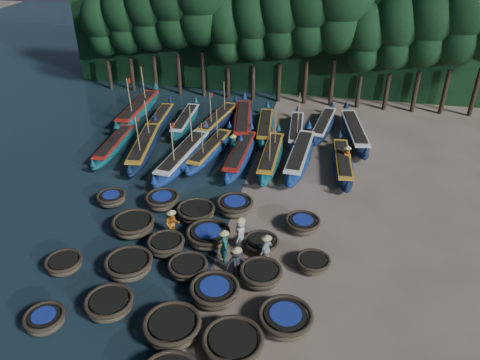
% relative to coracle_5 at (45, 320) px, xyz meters
% --- Properties ---
extents(ground, '(120.00, 120.00, 0.00)m').
position_rel_coracle_5_xyz_m(ground, '(5.83, 7.80, -0.40)').
color(ground, gray).
rests_on(ground, ground).
extents(foliage_wall, '(40.00, 3.00, 10.00)m').
position_rel_coracle_5_xyz_m(foliage_wall, '(5.83, 31.30, 4.60)').
color(foliage_wall, black).
rests_on(foliage_wall, ground).
extents(coracle_5, '(1.77, 1.77, 0.68)m').
position_rel_coracle_5_xyz_m(coracle_5, '(0.00, 0.00, 0.00)').
color(coracle_5, brown).
rests_on(coracle_5, ground).
extents(coracle_6, '(2.35, 2.35, 0.73)m').
position_rel_coracle_5_xyz_m(coracle_6, '(2.26, 1.35, 0.02)').
color(coracle_6, brown).
rests_on(coracle_6, ground).
extents(coracle_7, '(2.71, 2.71, 0.85)m').
position_rel_coracle_5_xyz_m(coracle_7, '(5.36, 0.63, 0.09)').
color(coracle_7, brown).
rests_on(coracle_7, ground).
extents(coracle_8, '(2.82, 2.82, 0.85)m').
position_rel_coracle_5_xyz_m(coracle_8, '(7.94, 0.33, 0.09)').
color(coracle_8, brown).
rests_on(coracle_8, ground).
extents(coracle_9, '(2.62, 2.62, 0.79)m').
position_rel_coracle_5_xyz_m(coracle_9, '(9.79, 2.03, 0.06)').
color(coracle_9, brown).
rests_on(coracle_9, ground).
extents(coracle_10, '(1.98, 1.98, 0.65)m').
position_rel_coracle_5_xyz_m(coracle_10, '(-1.07, 3.39, -0.02)').
color(coracle_10, brown).
rests_on(coracle_10, ground).
extents(coracle_11, '(2.53, 2.53, 0.81)m').
position_rel_coracle_5_xyz_m(coracle_11, '(2.08, 3.84, 0.07)').
color(coracle_11, brown).
rests_on(coracle_11, ground).
extents(coracle_12, '(2.34, 2.34, 0.67)m').
position_rel_coracle_5_xyz_m(coracle_12, '(4.84, 4.34, -0.01)').
color(coracle_12, brown).
rests_on(coracle_12, ground).
extents(coracle_13, '(2.46, 2.46, 0.83)m').
position_rel_coracle_5_xyz_m(coracle_13, '(6.52, 2.95, 0.08)').
color(coracle_13, brown).
rests_on(coracle_13, ground).
extents(coracle_14, '(2.05, 2.05, 0.81)m').
position_rel_coracle_5_xyz_m(coracle_14, '(8.34, 4.48, 0.07)').
color(coracle_14, brown).
rests_on(coracle_14, ground).
extents(coracle_15, '(2.32, 2.32, 0.83)m').
position_rel_coracle_5_xyz_m(coracle_15, '(1.01, 6.90, 0.08)').
color(coracle_15, brown).
rests_on(coracle_15, ground).
extents(coracle_16, '(1.99, 1.99, 0.76)m').
position_rel_coracle_5_xyz_m(coracle_16, '(3.28, 5.69, 0.04)').
color(coracle_16, brown).
rests_on(coracle_16, ground).
extents(coracle_17, '(2.46, 2.46, 0.79)m').
position_rel_coracle_5_xyz_m(coracle_17, '(5.16, 6.84, 0.06)').
color(coracle_17, brown).
rests_on(coracle_17, ground).
extents(coracle_18, '(2.13, 2.13, 0.63)m').
position_rel_coracle_5_xyz_m(coracle_18, '(7.95, 6.86, -0.04)').
color(coracle_18, brown).
rests_on(coracle_18, ground).
extents(coracle_19, '(1.68, 1.68, 0.66)m').
position_rel_coracle_5_xyz_m(coracle_19, '(10.65, 5.89, -0.02)').
color(coracle_19, brown).
rests_on(coracle_19, ground).
extents(coracle_20, '(2.00, 2.00, 0.69)m').
position_rel_coracle_5_xyz_m(coracle_20, '(-1.35, 9.19, 0.00)').
color(coracle_20, brown).
rests_on(coracle_20, ground).
extents(coracle_21, '(2.18, 2.18, 0.78)m').
position_rel_coracle_5_xyz_m(coracle_21, '(1.68, 9.53, 0.06)').
color(coracle_21, brown).
rests_on(coracle_21, ground).
extents(coracle_22, '(2.51, 2.51, 0.74)m').
position_rel_coracle_5_xyz_m(coracle_22, '(3.91, 8.84, 0.02)').
color(coracle_22, brown).
rests_on(coracle_22, ground).
extents(coracle_23, '(2.13, 2.13, 0.82)m').
position_rel_coracle_5_xyz_m(coracle_23, '(5.93, 9.81, 0.08)').
color(coracle_23, brown).
rests_on(coracle_23, ground).
extents(coracle_24, '(1.93, 1.93, 0.70)m').
position_rel_coracle_5_xyz_m(coracle_24, '(9.86, 8.98, 0.01)').
color(coracle_24, brown).
rests_on(coracle_24, ground).
extents(long_boat_1, '(1.64, 7.30, 1.29)m').
position_rel_coracle_5_xyz_m(long_boat_1, '(-4.13, 15.54, 0.09)').
color(long_boat_1, '#0F5457').
rests_on(long_boat_1, ground).
extents(long_boat_2, '(2.78, 8.35, 3.59)m').
position_rel_coracle_5_xyz_m(long_boat_2, '(-1.87, 15.58, 0.17)').
color(long_boat_2, '#0F1D37').
rests_on(long_boat_2, ground).
extents(long_boat_3, '(2.47, 8.80, 3.76)m').
position_rel_coracle_5_xyz_m(long_boat_3, '(1.26, 14.77, 0.20)').
color(long_boat_3, navy).
rests_on(long_boat_3, ground).
extents(long_boat_4, '(2.44, 7.42, 3.19)m').
position_rel_coracle_5_xyz_m(long_boat_4, '(2.77, 16.18, 0.11)').
color(long_boat_4, navy).
rests_on(long_boat_4, ground).
extents(long_boat_5, '(1.51, 8.04, 1.41)m').
position_rel_coracle_5_xyz_m(long_boat_5, '(4.96, 15.90, 0.14)').
color(long_boat_5, navy).
rests_on(long_boat_5, ground).
extents(long_boat_6, '(1.47, 7.97, 3.38)m').
position_rel_coracle_5_xyz_m(long_boat_6, '(7.05, 16.05, 0.14)').
color(long_boat_6, '#0F5457').
rests_on(long_boat_6, ground).
extents(long_boat_7, '(2.04, 8.59, 1.51)m').
position_rel_coracle_5_xyz_m(long_boat_7, '(8.95, 16.50, 0.18)').
color(long_boat_7, navy).
rests_on(long_boat_7, ground).
extents(long_boat_8, '(1.95, 7.48, 1.32)m').
position_rel_coracle_5_xyz_m(long_boat_8, '(11.83, 16.23, 0.11)').
color(long_boat_8, '#0F1D37').
rests_on(long_boat_8, ground).
extents(long_boat_9, '(1.81, 9.17, 3.90)m').
position_rel_coracle_5_xyz_m(long_boat_9, '(-4.90, 21.87, 0.22)').
color(long_boat_9, '#0F5457').
rests_on(long_boat_9, ground).
extents(long_boat_10, '(1.81, 7.28, 1.29)m').
position_rel_coracle_5_xyz_m(long_boat_10, '(-2.56, 20.42, 0.09)').
color(long_boat_10, '#0F1D37').
rests_on(long_boat_10, ground).
extents(long_boat_11, '(1.61, 7.31, 1.29)m').
position_rel_coracle_5_xyz_m(long_boat_11, '(-0.49, 20.78, 0.09)').
color(long_boat_11, '#0F5457').
rests_on(long_boat_11, ground).
extents(long_boat_12, '(2.68, 7.87, 3.39)m').
position_rel_coracle_5_xyz_m(long_boat_12, '(2.03, 21.22, 0.14)').
color(long_boat_12, '#0F1D37').
rests_on(long_boat_12, ground).
extents(long_boat_13, '(2.96, 8.72, 1.55)m').
position_rel_coracle_5_xyz_m(long_boat_13, '(4.01, 21.37, 0.20)').
color(long_boat_13, navy).
rests_on(long_boat_13, ground).
extents(long_boat_14, '(2.03, 7.41, 1.31)m').
position_rel_coracle_5_xyz_m(long_boat_14, '(5.87, 20.87, 0.10)').
color(long_boat_14, '#0F5457').
rests_on(long_boat_14, ground).
extents(long_boat_15, '(1.73, 7.37, 3.13)m').
position_rel_coracle_5_xyz_m(long_boat_15, '(8.28, 20.71, 0.10)').
color(long_boat_15, navy).
rests_on(long_boat_15, ground).
extents(long_boat_16, '(2.27, 7.39, 1.31)m').
position_rel_coracle_5_xyz_m(long_boat_16, '(10.26, 22.14, 0.10)').
color(long_boat_16, '#0F1D37').
rests_on(long_boat_16, ground).
extents(long_boat_17, '(2.95, 8.59, 1.53)m').
position_rel_coracle_5_xyz_m(long_boat_17, '(12.57, 21.14, 0.19)').
color(long_boat_17, '#0F1D37').
rests_on(long_boat_17, ground).
extents(fisherman_0, '(0.57, 0.86, 1.93)m').
position_rel_coracle_5_xyz_m(fisherman_0, '(6.87, 6.88, 0.53)').
color(fisherman_0, beige).
rests_on(fisherman_0, ground).
extents(fisherman_1, '(0.62, 0.74, 1.94)m').
position_rel_coracle_5_xyz_m(fisherman_1, '(6.32, 5.66, 0.57)').
color(fisherman_1, '#176264').
rests_on(fisherman_1, ground).
extents(fisherman_2, '(0.96, 0.87, 1.81)m').
position_rel_coracle_5_xyz_m(fisherman_2, '(3.20, 6.95, 0.46)').
color(fisherman_2, '#B46118').
rests_on(fisherman_2, ground).
extents(fisherman_3, '(1.22, 1.04, 1.84)m').
position_rel_coracle_5_xyz_m(fisherman_3, '(7.15, 4.66, 0.46)').
color(fisherman_3, black).
rests_on(fisherman_3, ground).
extents(fisherman_4, '(0.75, 1.01, 1.80)m').
position_rel_coracle_5_xyz_m(fisherman_4, '(8.36, 5.88, 0.47)').
color(fisherman_4, beige).
rests_on(fisherman_4, ground).
extents(fisherman_5, '(1.42, 1.40, 1.83)m').
position_rel_coracle_5_xyz_m(fisherman_5, '(4.33, 16.49, 0.46)').
color(fisherman_5, '#176264').
rests_on(fisherman_5, ground).
extents(fisherman_6, '(0.83, 0.66, 1.69)m').
position_rel_coracle_5_xyz_m(fisherman_6, '(12.04, 16.63, 0.42)').
color(fisherman_6, '#B46118').
rests_on(fisherman_6, ground).
extents(tree_0, '(3.68, 3.68, 8.68)m').
position_rel_coracle_5_xyz_m(tree_0, '(-10.17, 27.80, 5.57)').
color(tree_0, black).
rests_on(tree_0, ground).
extents(tree_1, '(4.09, 4.09, 9.65)m').
position_rel_coracle_5_xyz_m(tree_1, '(-7.87, 27.80, 6.25)').
color(tree_1, black).
rests_on(tree_1, ground).
extents(tree_2, '(4.51, 4.51, 10.63)m').
position_rel_coracle_5_xyz_m(tree_2, '(-5.57, 27.80, 6.93)').
color(tree_2, black).
rests_on(tree_2, ground).
extents(tree_3, '(4.92, 4.92, 11.60)m').
position_rel_coracle_5_xyz_m(tree_3, '(-3.27, 27.80, 7.60)').
color(tree_3, black).
rests_on(tree_3, ground).
extents(tree_5, '(3.68, 3.68, 8.68)m').
position_rel_coracle_5_xyz_m(tree_5, '(1.33, 27.80, 5.57)').
color(tree_5, black).
rests_on(tree_5, ground).
extents(tree_6, '(4.09, 4.09, 9.65)m').
position_rel_coracle_5_xyz_m(tree_6, '(3.63, 27.80, 6.25)').
color(tree_6, black).
rests_on(tree_6, ground).
extents(tree_7, '(4.51, 4.51, 10.63)m').
position_rel_coracle_5_xyz_m(tree_7, '(5.93, 27.80, 6.93)').
color(tree_7, black).
rests_on(tree_7, ground).
extents(tree_8, '(4.92, 4.92, 11.60)m').
position_rel_coracle_5_xyz_m(tree_8, '(8.23, 27.80, 7.60)').
color(tree_8, black).
rests_on(tree_8, ground).
extents(tree_9, '(5.34, 5.34, 12.58)m').
position_rel_coracle_5_xyz_m(tree_9, '(10.53, 27.80, 8.28)').
color(tree_9, black).
rests_on(tree_9, ground).
extents(tree_10, '(3.68, 3.68, 8.68)m').
position_rel_coracle_5_xyz_m(tree_10, '(12.83, 27.80, 5.57)').
color(tree_10, black).
rests_on(tree_10, ground).
extents(tree_11, '(4.09, 4.09, 9.65)m').
position_rel_coracle_5_xyz_m(tree_11, '(15.13, 27.80, 6.25)').
color(tree_11, black).
rests_on(tree_11, ground).
extents(tree_12, '(4.51, 4.51, 10.63)m').
position_rel_coracle_5_xyz_m(tree_12, '(17.43, 27.80, 6.93)').
color(tree_12, black).
rests_on(tree_12, ground).
extents(tree_13, '(4.92, 4.92, 11.60)m').
position_rel_coracle_5_xyz_m(tree_13, '(19.73, 27.80, 7.60)').
color(tree_13, black).
rests_on(tree_13, ground).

